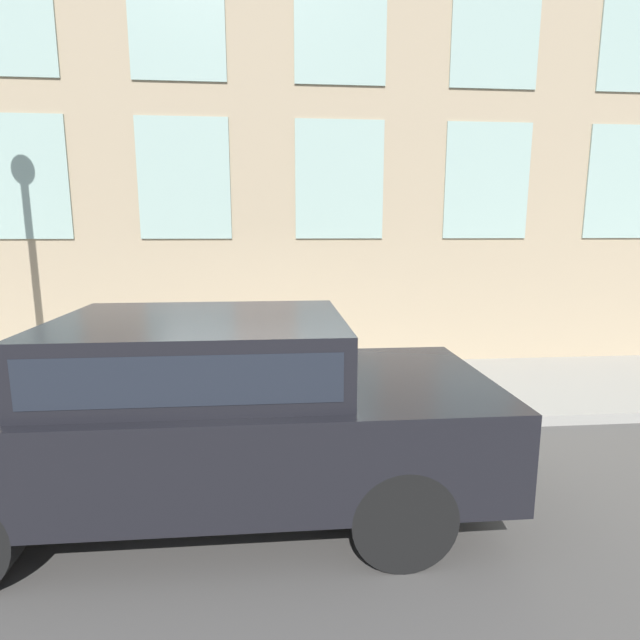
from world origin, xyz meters
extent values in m
plane|color=#514F4C|center=(0.00, 0.00, 0.00)|extent=(80.00, 80.00, 0.00)
cube|color=#9E9B93|center=(1.41, 0.00, 0.07)|extent=(2.81, 60.00, 0.14)
cube|color=tan|center=(2.96, 0.00, 5.62)|extent=(0.30, 40.00, 11.23)
cube|color=#9EBCB2|center=(2.79, -6.32, 3.26)|extent=(0.03, 1.47, 1.91)
cube|color=#9EBCB2|center=(2.79, -3.79, 3.26)|extent=(0.03, 1.47, 1.91)
cube|color=#9EBCB2|center=(2.79, -1.26, 3.26)|extent=(0.03, 1.47, 1.91)
cube|color=#9EBCB2|center=(2.79, 1.26, 3.26)|extent=(0.03, 1.47, 1.91)
cube|color=#9EBCB2|center=(2.79, 3.79, 3.26)|extent=(0.03, 1.47, 1.91)
cube|color=#9EBCB2|center=(2.79, -3.79, 5.69)|extent=(0.03, 1.47, 1.91)
cube|color=#9EBCB2|center=(2.79, -1.26, 5.69)|extent=(0.03, 1.47, 1.91)
cube|color=#9EBCB2|center=(2.79, 1.26, 5.69)|extent=(0.03, 1.47, 1.91)
cube|color=#9EBCB2|center=(2.79, 3.79, 5.69)|extent=(0.03, 1.47, 1.91)
cylinder|color=gold|center=(0.63, -0.55, 0.16)|extent=(0.32, 0.32, 0.04)
cylinder|color=gold|center=(0.63, -0.55, 0.47)|extent=(0.24, 0.24, 0.67)
sphere|color=#A4891E|center=(0.63, -0.55, 0.81)|extent=(0.25, 0.25, 0.25)
cylinder|color=black|center=(0.63, -0.55, 0.88)|extent=(0.08, 0.08, 0.10)
cylinder|color=gold|center=(0.63, -0.72, 0.55)|extent=(0.09, 0.10, 0.09)
cylinder|color=gold|center=(0.63, -0.38, 0.55)|extent=(0.09, 0.10, 0.09)
cylinder|color=#726651|center=(1.01, -0.99, 0.42)|extent=(0.08, 0.08, 0.56)
cylinder|color=#726651|center=(1.13, -0.99, 0.42)|extent=(0.08, 0.08, 0.56)
cube|color=white|center=(1.07, -0.99, 0.91)|extent=(0.15, 0.11, 0.42)
cylinder|color=white|center=(0.96, -0.99, 0.92)|extent=(0.07, 0.07, 0.40)
cylinder|color=white|center=(1.18, -0.99, 0.92)|extent=(0.07, 0.07, 0.40)
sphere|color=tan|center=(1.07, -0.99, 1.21)|extent=(0.19, 0.19, 0.19)
cylinder|color=black|center=(-0.60, 1.97, 0.39)|extent=(0.24, 0.78, 0.78)
cylinder|color=black|center=(-2.43, -1.09, 0.39)|extent=(0.24, 0.78, 0.78)
cylinder|color=black|center=(-0.60, -1.09, 0.39)|extent=(0.24, 0.78, 0.78)
cube|color=black|center=(-1.51, 0.44, 0.79)|extent=(2.07, 4.94, 0.79)
cube|color=black|center=(-1.51, 0.44, 1.46)|extent=(1.82, 2.37, 0.55)
cube|color=#1E232D|center=(-1.51, 0.44, 1.46)|extent=(1.83, 2.18, 0.35)
camera|label=1|loc=(-5.69, -0.20, 2.46)|focal=28.00mm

